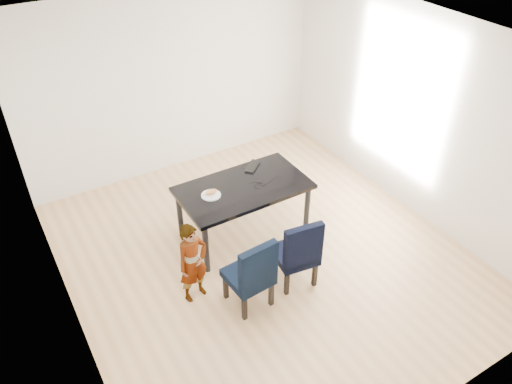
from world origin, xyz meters
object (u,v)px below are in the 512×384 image
dining_table (244,210)px  chair_left (248,271)px  laptop (249,166)px  chair_right (295,249)px  child (193,263)px  plate (211,195)px

dining_table → chair_left: 1.17m
dining_table → laptop: size_ratio=5.24×
chair_right → dining_table: bearing=103.1°
dining_table → chair_right: (0.08, -1.01, 0.09)m
chair_right → child: size_ratio=0.93×
dining_table → laptop: 0.59m
laptop → chair_right: bearing=41.9°
child → dining_table: bearing=21.3°
plate → laptop: 0.78m
chair_left → chair_right: (0.62, 0.03, -0.00)m
child → laptop: child is taller
dining_table → chair_left: bearing=-117.7°
dining_table → chair_left: chair_left is taller
chair_left → chair_right: size_ratio=1.00×
laptop → chair_left: bearing=19.5°
chair_right → laptop: bearing=89.8°
dining_table → plate: size_ratio=6.77×
chair_left → laptop: 1.64m
dining_table → chair_left: size_ratio=1.72×
dining_table → child: bearing=-147.2°
child → plate: 0.93m
dining_table → plate: 0.57m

